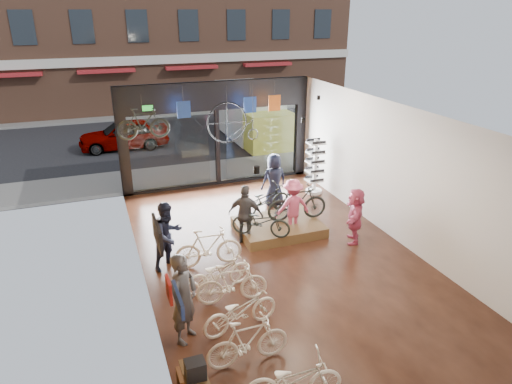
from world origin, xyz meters
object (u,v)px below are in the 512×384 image
floor_bike_2 (240,311)px  customer_5 (355,215)px  customer_0 (184,298)px  sunglasses_rack (315,166)px  floor_bike_0 (294,379)px  display_bike_mid (297,203)px  box_truck (255,116)px  hung_bike (143,124)px  customer_2 (246,214)px  street_car (124,134)px  floor_bike_4 (219,273)px  display_bike_right (265,200)px  customer_1 (168,235)px  floor_bike_5 (208,247)px  penny_farthing (235,123)px  floor_bike_3 (232,283)px  display_platform (278,227)px  display_bike_left (261,222)px  floor_bike_1 (248,342)px  customer_3 (293,206)px  customer_4 (274,180)px

floor_bike_2 → customer_5: size_ratio=1.05×
customer_0 → sunglasses_rack: bearing=-2.6°
floor_bike_0 → display_bike_mid: 6.49m
box_truck → hung_bike: bearing=-131.8°
floor_bike_0 → customer_2: customer_2 is taller
customer_2 → hung_bike: bearing=-17.6°
street_car → floor_bike_4: bearing=4.3°
customer_0 → hung_bike: bearing=39.4°
display_bike_right → customer_1: bearing=105.9°
box_truck → display_bike_right: 9.27m
floor_bike_5 → hung_bike: bearing=17.6°
box_truck → penny_farthing: 6.82m
floor_bike_3 → customer_2: (1.22, 2.58, 0.37)m
street_car → customer_1: size_ratio=2.28×
display_platform → display_bike_left: 1.14m
floor_bike_2 → customer_1: bearing=6.3°
customer_0 → penny_farthing: bearing=16.3°
floor_bike_5 → customer_0: customer_0 is taller
display_platform → street_car: bearing=108.0°
customer_0 → customer_2: bearing=6.1°
floor_bike_2 → customer_5: 4.92m
floor_bike_4 → display_platform: floor_bike_4 is taller
floor_bike_1 → customer_3: size_ratio=0.97×
floor_bike_5 → customer_2: (1.30, 0.87, 0.33)m
penny_farthing → display_platform: bearing=-87.2°
floor_bike_2 → floor_bike_4: size_ratio=1.02×
floor_bike_1 → penny_farthing: size_ratio=0.90×
floor_bike_0 → display_platform: 6.26m
display_platform → customer_1: 3.54m
floor_bike_0 → sunglasses_rack: sunglasses_rack is taller
display_platform → customer_1: size_ratio=1.35×
floor_bike_1 → floor_bike_3: (0.30, 1.91, 0.01)m
box_truck → customer_5: bearing=-95.3°
sunglasses_rack → floor_bike_4: bearing=-121.6°
floor_bike_4 → customer_2: customer_2 is taller
customer_3 → customer_5: customer_3 is taller
customer_4 → customer_5: 3.38m
floor_bike_1 → floor_bike_5: (0.21, 3.62, 0.04)m
display_bike_left → floor_bike_0: bearing=-161.5°
customer_0 → customer_4: (4.19, 5.62, -0.06)m
customer_0 → floor_bike_4: bearing=4.7°
hung_bike → customer_5: bearing=-126.9°
floor_bike_0 → floor_bike_5: bearing=12.7°
floor_bike_5 → hung_bike: (-0.91, 3.85, 2.41)m
customer_4 → customer_5: (1.12, -3.19, -0.09)m
penny_farthing → floor_bike_4: bearing=-111.8°
street_car → box_truck: (6.18, -1.00, 0.61)m
street_car → hung_bike: bearing=0.8°
floor_bike_5 → display_bike_left: display_bike_left is taller
customer_0 → floor_bike_5: bearing=17.5°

